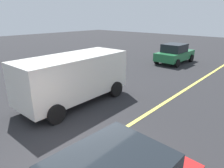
# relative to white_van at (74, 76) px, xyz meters

# --- Properties ---
(ground_plane) EXTENTS (80.00, 80.00, 0.00)m
(ground_plane) POSITION_rel_white_van_xyz_m (-2.54, -3.20, -1.27)
(ground_plane) COLOR #262628
(lane_marking_centre) EXTENTS (28.00, 0.16, 0.01)m
(lane_marking_centre) POSITION_rel_white_van_xyz_m (0.46, -3.20, -1.26)
(lane_marking_centre) COLOR #E0D14C
(white_van) EXTENTS (5.25, 2.38, 2.20)m
(white_van) POSITION_rel_white_van_xyz_m (0.00, 0.00, 0.00)
(white_van) COLOR silver
(white_van) RESTS_ON ground_plane
(car_green_far_lane) EXTENTS (4.08, 2.07, 1.64)m
(car_green_far_lane) POSITION_rel_white_van_xyz_m (10.93, 0.28, -0.45)
(car_green_far_lane) COLOR #236B3D
(car_green_far_lane) RESTS_ON ground_plane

